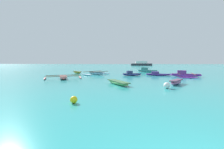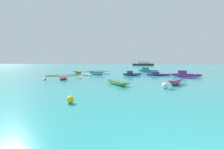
{
  "view_description": "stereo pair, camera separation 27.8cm",
  "coord_description": "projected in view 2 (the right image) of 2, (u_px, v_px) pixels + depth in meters",
  "views": [
    {
      "loc": [
        -1.85,
        -1.53,
        2.08
      ],
      "look_at": [
        -2.98,
        19.39,
        0.25
      ],
      "focal_mm": 24.0,
      "sensor_mm": 36.0,
      "label": 1
    },
    {
      "loc": [
        -1.58,
        -1.51,
        2.08
      ],
      "look_at": [
        -2.98,
        19.39,
        0.25
      ],
      "focal_mm": 24.0,
      "sensor_mm": 36.0,
      "label": 2
    }
  ],
  "objects": [
    {
      "name": "moored_boat_3",
      "position": [
        63.0,
        77.0,
        18.13
      ],
      "size": [
        4.81,
        3.78,
        0.39
      ],
      "rotation": [
        0.0,
        0.0,
        -1.19
      ],
      "color": "#D77A7A",
      "rests_on": "ground_plane"
    },
    {
      "name": "moored_boat_6",
      "position": [
        147.0,
        71.0,
        29.09
      ],
      "size": [
        3.94,
        2.74,
        0.91
      ],
      "rotation": [
        0.0,
        0.0,
        -0.54
      ],
      "color": "#48B5B4",
      "rests_on": "ground_plane"
    },
    {
      "name": "mooring_buoy_0",
      "position": [
        70.0,
        100.0,
        7.47
      ],
      "size": [
        0.37,
        0.37,
        0.37
      ],
      "color": "yellow",
      "rests_on": "ground_plane"
    },
    {
      "name": "moored_boat_1",
      "position": [
        96.0,
        73.0,
        23.53
      ],
      "size": [
        4.45,
        4.63,
        0.53
      ],
      "rotation": [
        0.0,
        0.0,
        -0.69
      ],
      "color": "#7EB2D1",
      "rests_on": "ground_plane"
    },
    {
      "name": "distant_ferry",
      "position": [
        143.0,
        64.0,
        75.34
      ],
      "size": [
        10.39,
        2.28,
        2.28
      ],
      "color": "#2D333D",
      "rests_on": "ground_plane"
    },
    {
      "name": "mooring_buoy_1",
      "position": [
        165.0,
        86.0,
        11.45
      ],
      "size": [
        0.49,
        0.49,
        0.49
      ],
      "color": "white",
      "rests_on": "ground_plane"
    },
    {
      "name": "moored_boat_5",
      "position": [
        117.0,
        82.0,
        13.55
      ],
      "size": [
        2.29,
        3.37,
        0.32
      ],
      "rotation": [
        0.0,
        0.0,
        -1.07
      ],
      "color": "#60B865",
      "rests_on": "ground_plane"
    },
    {
      "name": "moored_boat_8",
      "position": [
        132.0,
        74.0,
        22.01
      ],
      "size": [
        2.93,
        1.25,
        0.71
      ],
      "rotation": [
        0.0,
        0.0,
        0.17
      ],
      "color": "#3B4999",
      "rests_on": "ground_plane"
    },
    {
      "name": "moored_boat_2",
      "position": [
        158.0,
        74.0,
        22.03
      ],
      "size": [
        3.81,
        1.48,
        0.59
      ],
      "rotation": [
        0.0,
        0.0,
        -0.2
      ],
      "color": "purple",
      "rests_on": "ground_plane"
    },
    {
      "name": "moored_boat_7",
      "position": [
        78.0,
        72.0,
        26.14
      ],
      "size": [
        2.04,
        2.11,
        0.38
      ],
      "rotation": [
        0.0,
        0.0,
        -0.81
      ],
      "color": "#A79B30",
      "rests_on": "ground_plane"
    },
    {
      "name": "moored_boat_4",
      "position": [
        185.0,
        75.0,
        20.4
      ],
      "size": [
        4.0,
        4.92,
        0.85
      ],
      "rotation": [
        0.0,
        0.0,
        -0.29
      ],
      "color": "#B140D1",
      "rests_on": "ground_plane"
    },
    {
      "name": "moored_boat_0",
      "position": [
        175.0,
        82.0,
        13.42
      ],
      "size": [
        1.87,
        2.19,
        0.43
      ],
      "rotation": [
        0.0,
        0.0,
        0.91
      ],
      "color": "#A75F91",
      "rests_on": "ground_plane"
    }
  ]
}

